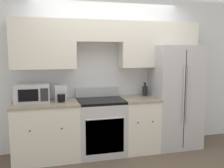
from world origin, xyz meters
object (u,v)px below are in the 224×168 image
at_px(oven_range, 101,126).
at_px(bottle, 145,90).
at_px(refrigerator, 173,96).
at_px(microwave, 32,93).

distance_m(oven_range, bottle, 1.00).
bearing_deg(refrigerator, oven_range, -176.72).
bearing_deg(refrigerator, bottle, 170.19).
distance_m(oven_range, microwave, 1.21).
xyz_separation_m(refrigerator, microwave, (-2.40, -0.00, 0.15)).
distance_m(oven_range, refrigerator, 1.41).
xyz_separation_m(oven_range, bottle, (0.83, 0.17, 0.54)).
relative_size(oven_range, refrigerator, 0.60).
bearing_deg(microwave, oven_range, -3.89).
height_order(oven_range, refrigerator, refrigerator).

